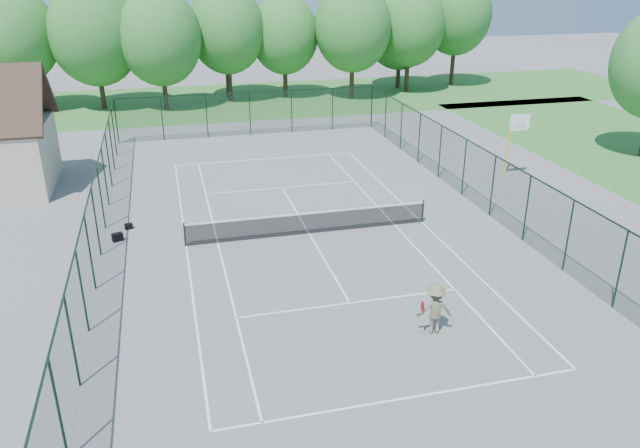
{
  "coord_description": "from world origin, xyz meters",
  "views": [
    {
      "loc": [
        -5.88,
        -25.15,
        11.43
      ],
      "look_at": [
        0.0,
        -2.0,
        1.3
      ],
      "focal_mm": 35.0,
      "sensor_mm": 36.0,
      "label": 1
    }
  ],
  "objects_px": {
    "tennis_net": "(309,222)",
    "basketball_goal": "(515,132)",
    "sports_bag_a": "(117,237)",
    "tennis_player": "(435,309)"
  },
  "relations": [
    {
      "from": "basketball_goal",
      "to": "sports_bag_a",
      "type": "relative_size",
      "value": 8.13
    },
    {
      "from": "basketball_goal",
      "to": "tennis_player",
      "type": "xyz_separation_m",
      "value": [
        -10.94,
        -14.15,
        -1.68
      ]
    },
    {
      "from": "tennis_net",
      "to": "sports_bag_a",
      "type": "height_order",
      "value": "tennis_net"
    },
    {
      "from": "tennis_net",
      "to": "basketball_goal",
      "type": "height_order",
      "value": "basketball_goal"
    },
    {
      "from": "sports_bag_a",
      "to": "tennis_player",
      "type": "height_order",
      "value": "tennis_player"
    },
    {
      "from": "basketball_goal",
      "to": "tennis_player",
      "type": "relative_size",
      "value": 1.7
    },
    {
      "from": "tennis_player",
      "to": "tennis_net",
      "type": "bearing_deg",
      "value": 103.5
    },
    {
      "from": "sports_bag_a",
      "to": "tennis_player",
      "type": "distance_m",
      "value": 14.7
    },
    {
      "from": "basketball_goal",
      "to": "tennis_net",
      "type": "bearing_deg",
      "value": -158.21
    },
    {
      "from": "basketball_goal",
      "to": "sports_bag_a",
      "type": "xyz_separation_m",
      "value": [
        -21.46,
        -3.9,
        -2.39
      ]
    }
  ]
}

